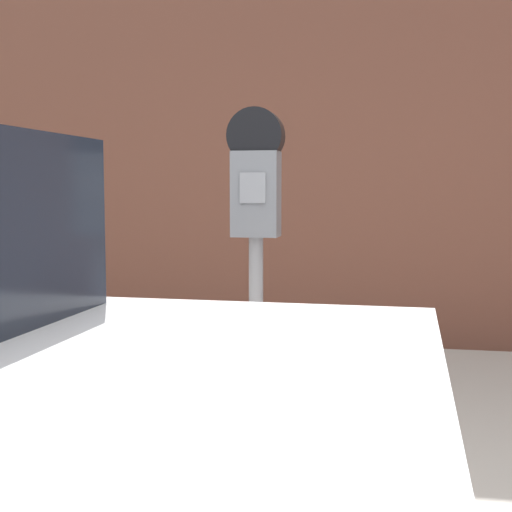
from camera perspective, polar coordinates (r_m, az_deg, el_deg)
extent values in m
cube|color=#BCB7AD|center=(3.85, 5.54, -12.42)|extent=(24.00, 2.80, 0.12)
cube|color=#935642|center=(5.89, 7.86, 17.40)|extent=(24.00, 0.30, 4.94)
cylinder|color=gray|center=(2.74, 0.00, -8.27)|extent=(0.05, 0.05, 0.94)
cube|color=slate|center=(2.66, 0.00, 4.97)|extent=(0.17, 0.12, 0.32)
cube|color=gray|center=(2.60, -0.26, 5.48)|extent=(0.10, 0.01, 0.11)
cylinder|color=black|center=(2.67, 0.00, 9.59)|extent=(0.21, 0.09, 0.21)
cylinder|color=black|center=(2.28, -8.44, -18.45)|extent=(0.65, 0.23, 0.64)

